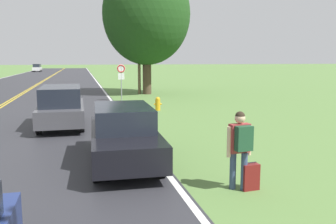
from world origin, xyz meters
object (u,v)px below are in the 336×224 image
Objects in this scene: hitchhiker_person at (240,143)px; suitcase at (250,177)px; fire_hydrant at (158,104)px; car_black_sedan_mid_near at (123,133)px; traffic_sign at (121,73)px; car_white_suv_receding at (37,68)px; tree_right_cluster at (146,14)px; car_dark_grey_suv_mid_far at (61,106)px.

suitcase is at bearing -105.87° from hitchhiker_person.
car_black_sedan_mid_near is at bearing -107.63° from fire_hydrant.
suitcase is (0.25, -0.05, -0.81)m from hitchhiker_person.
traffic_sign is 0.63× the size of car_white_suv_receding.
tree_right_cluster reaches higher than car_white_suv_receding.
car_dark_grey_suv_mid_far reaches higher than car_black_sedan_mid_near.
traffic_sign is 0.24× the size of tree_right_cluster.
fire_hydrant is at bearing 164.28° from car_black_sedan_mid_near.
fire_hydrant is (0.65, 12.96, 0.10)m from suitcase.
traffic_sign is (-0.86, 18.25, 1.66)m from suitcase.
tree_right_cluster is 62.61m from car_white_suv_receding.
hitchhiker_person is 3.71m from car_black_sedan_mid_near.
car_black_sedan_mid_near is (-1.67, -15.28, -1.13)m from traffic_sign.
hitchhiker_person reaches higher than car_dark_grey_suv_mid_far.
car_black_sedan_mid_near is at bearing -170.39° from car_white_suv_receding.
hitchhiker_person is at bearing -88.11° from traffic_sign.
fire_hydrant is at bearing 126.62° from car_dark_grey_suv_mid_far.
fire_hydrant is 11.78m from tree_right_cluster.
tree_right_cluster is at bearing 83.04° from fire_hydrant.
tree_right_cluster is (2.71, 4.63, 4.68)m from traffic_sign.
hitchhiker_person is 0.44× the size of car_white_suv_receding.
car_black_sedan_mid_near is (-2.27, 2.92, -0.27)m from hitchhiker_person.
hitchhiker_person is at bearing -169.14° from car_white_suv_receding.
car_black_sedan_mid_near is at bearing 32.27° from hitchhiker_person.
tree_right_cluster is (1.86, 22.88, 6.34)m from suitcase.
car_black_sedan_mid_near is 1.03× the size of car_dark_grey_suv_mid_far.
fire_hydrant is at bearing -74.15° from traffic_sign.
hitchhiker_person is 0.85m from suitcase.
hitchhiker_person reaches higher than car_black_sedan_mid_near.
car_dark_grey_suv_mid_far is at bearing -114.83° from tree_right_cluster.
hitchhiker_person is at bearing -93.99° from fire_hydrant.
car_white_suv_receding is at bearing 3.68° from suitcase.
car_white_suv_receding is at bearing 3.51° from hitchhiker_person.
car_white_suv_receding is (-11.08, 80.31, 0.12)m from car_black_sedan_mid_near.
hitchhiker_person is 23.59m from tree_right_cluster.
tree_right_cluster is 16.26m from car_dark_grey_suv_mid_far.
car_black_sedan_mid_near is at bearing 17.91° from car_dark_grey_suv_mid_far.
car_white_suv_receding reaches higher than hitchhiker_person.
car_white_suv_receding is at bearing 101.46° from fire_hydrant.
car_dark_grey_suv_mid_far is 74.77m from car_white_suv_receding.
car_white_suv_receding is (-14.26, 70.32, 0.56)m from fire_hydrant.
hitchhiker_person is 12.96m from fire_hydrant.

